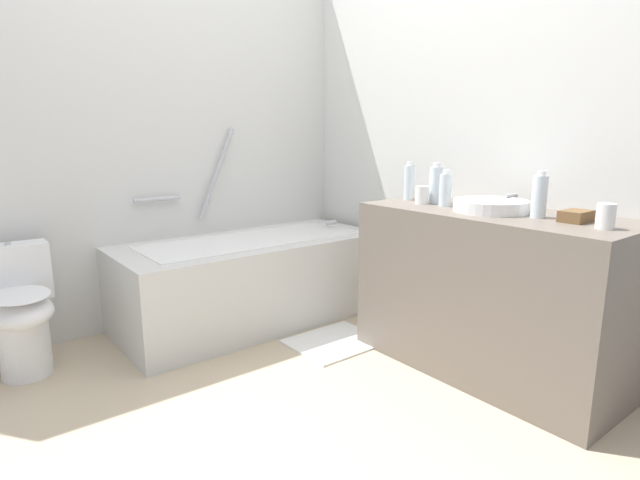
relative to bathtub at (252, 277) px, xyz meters
The scene contains 17 objects.
ground_plane 1.05m from the bathtub, 119.78° to the right, with size 3.79×3.79×0.00m, color #C1AD8E.
wall_back_tiled 1.10m from the bathtub, 140.06° to the left, with size 3.19×0.10×2.35m, color silver.
wall_right_mirror 1.56m from the bathtub, 43.01° to the right, with size 0.10×2.90×2.35m, color silver.
bathtub is the anchor object (origin of this frame).
toilet 1.30m from the bathtub, behind, with size 0.35×0.51×0.66m.
vanity_counter 1.48m from the bathtub, 66.28° to the right, with size 0.60×1.31×0.83m, color #6B6056.
sink_basin 1.56m from the bathtub, 67.00° to the right, with size 0.36×0.36×0.06m, color white.
sink_faucet 1.65m from the bathtub, 59.88° to the right, with size 0.11×0.15×0.08m.
water_bottle_0 1.36m from the bathtub, 62.98° to the right, with size 0.06×0.06×0.19m.
water_bottle_1 1.31m from the bathtub, 57.81° to the right, with size 0.07×0.07×0.22m.
water_bottle_2 1.17m from the bathtub, 52.59° to the right, with size 0.06×0.06×0.22m.
water_bottle_3 1.79m from the bathtub, 69.69° to the right, with size 0.07×0.07×0.21m.
drinking_glass_0 2.04m from the bathtub, 74.15° to the right, with size 0.07×0.07×0.10m, color white.
drinking_glass_1 1.21m from the bathtub, 55.51° to the right, with size 0.07×0.07×0.08m, color white.
drinking_glass_2 1.23m from the bathtub, 60.88° to the right, with size 0.07×0.07×0.10m, color white.
amenity_basket 1.92m from the bathtub, 70.72° to the right, with size 0.14×0.10×0.05m, color brown.
bath_mat 0.71m from the bathtub, 73.57° to the right, with size 0.51×0.42×0.01m, color white.
Camera 1 is at (-1.08, -1.85, 1.20)m, focal length 28.17 mm.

